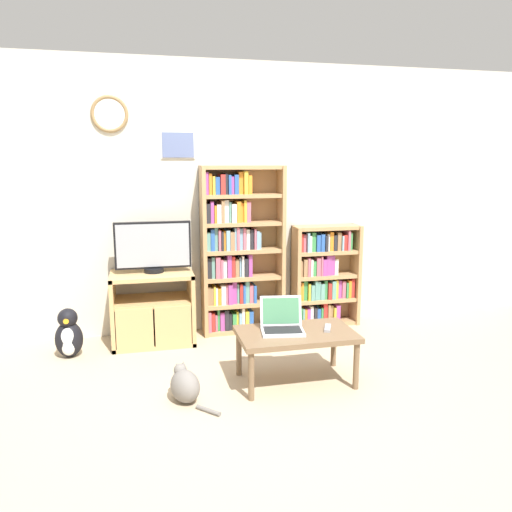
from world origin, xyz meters
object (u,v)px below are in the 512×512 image
at_px(remote_near_laptop, 328,328).
at_px(penguin_figurine, 69,335).
at_px(laptop, 282,323).
at_px(bookshelf_tall, 236,251).
at_px(coffee_table, 296,338).
at_px(bookshelf_short, 323,276).
at_px(tv_stand, 153,308).
at_px(television, 153,247).
at_px(cat, 185,385).

relative_size(remote_near_laptop, penguin_figurine, 0.38).
xyz_separation_m(laptop, penguin_figurine, (-1.65, 0.86, -0.27)).
distance_m(laptop, remote_near_laptop, 0.36).
xyz_separation_m(bookshelf_tall, coffee_table, (0.21, -1.26, -0.45)).
height_order(bookshelf_short, laptop, bookshelf_short).
relative_size(tv_stand, television, 1.09).
bearing_deg(bookshelf_tall, penguin_figurine, -167.45).
xyz_separation_m(remote_near_laptop, cat, (-1.11, -0.12, -0.29)).
height_order(bookshelf_short, penguin_figurine, bookshelf_short).
bearing_deg(television, tv_stand, -130.68).
bearing_deg(cat, television, 76.02).
height_order(bookshelf_tall, coffee_table, bookshelf_tall).
relative_size(cat, penguin_figurine, 1.01).
distance_m(television, bookshelf_tall, 0.81).
height_order(coffee_table, penguin_figurine, penguin_figurine).
distance_m(remote_near_laptop, cat, 1.15).
relative_size(television, remote_near_laptop, 4.17).
bearing_deg(cat, coffee_table, -12.41).
relative_size(television, laptop, 1.92).
bearing_deg(cat, bookshelf_short, 21.14).
distance_m(bookshelf_short, coffee_table, 1.45).
relative_size(tv_stand, bookshelf_tall, 0.46).
distance_m(bookshelf_short, remote_near_laptop, 1.35).
xyz_separation_m(bookshelf_short, penguin_figurine, (-2.44, -0.35, -0.31)).
xyz_separation_m(bookshelf_short, laptop, (-0.79, -1.21, -0.05)).
distance_m(tv_stand, penguin_figurine, 0.76).
height_order(tv_stand, bookshelf_tall, bookshelf_tall).
height_order(bookshelf_tall, remote_near_laptop, bookshelf_tall).
height_order(bookshelf_short, cat, bookshelf_short).
xyz_separation_m(television, remote_near_laptop, (1.26, -1.14, -0.49)).
bearing_deg(tv_stand, cat, -82.02).
xyz_separation_m(tv_stand, remote_near_laptop, (1.28, -1.11, 0.08)).
bearing_deg(penguin_figurine, laptop, -27.63).
bearing_deg(tv_stand, laptop, -48.62).
bearing_deg(remote_near_laptop, bookshelf_short, 95.23).
relative_size(bookshelf_tall, penguin_figurine, 3.78).
bearing_deg(television, penguin_figurine, -163.67).
height_order(tv_stand, cat, tv_stand).
xyz_separation_m(tv_stand, bookshelf_short, (1.72, 0.16, 0.18)).
distance_m(television, cat, 1.49).
distance_m(television, penguin_figurine, 1.05).
bearing_deg(bookshelf_tall, tv_stand, -169.53).
bearing_deg(laptop, bookshelf_tall, 104.45).
bearing_deg(bookshelf_tall, television, -171.11).
bearing_deg(penguin_figurine, bookshelf_tall, 12.55).
bearing_deg(cat, bookshelf_tall, 44.34).
bearing_deg(television, bookshelf_short, 4.40).
bearing_deg(television, remote_near_laptop, -42.11).
height_order(television, coffee_table, television).
bearing_deg(laptop, penguin_figurine, 161.38).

